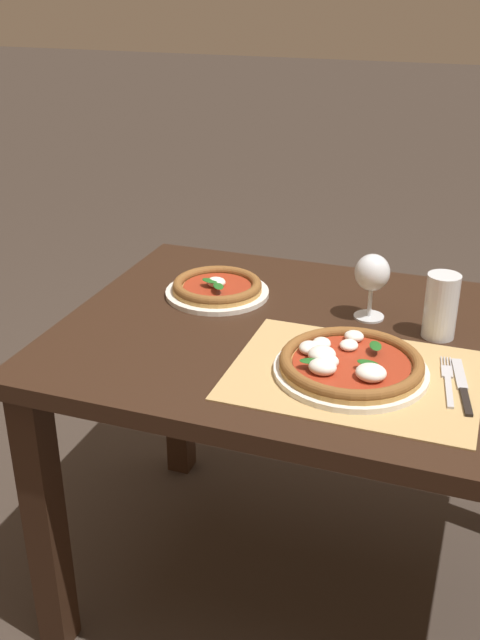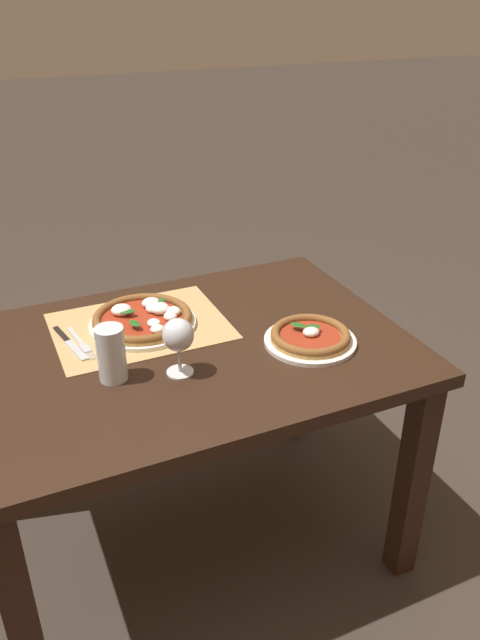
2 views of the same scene
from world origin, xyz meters
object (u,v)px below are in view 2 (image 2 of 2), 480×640
at_px(pint_glass, 111,355).
at_px(knife, 70,343).
at_px(fork, 81,343).
at_px(wine_glass, 178,337).
at_px(pizza_far, 310,337).
at_px(pizza_near, 143,319).

distance_m(pint_glass, knife, 0.23).
bearing_deg(fork, wine_glass, 129.32).
height_order(pizza_far, knife, pizza_far).
height_order(pizza_near, wine_glass, wine_glass).
relative_size(pizza_near, pint_glass, 2.13).
distance_m(wine_glass, knife, 0.36).
distance_m(pizza_far, wine_glass, 0.39).
bearing_deg(pizza_near, pint_glass, 57.87).
distance_m(pizza_far, pint_glass, 0.54).
distance_m(wine_glass, fork, 0.34).
xyz_separation_m(pizza_near, wine_glass, (-0.01, 0.28, 0.08)).
distance_m(pizza_far, knife, 0.66).
bearing_deg(pint_glass, wine_glass, 164.41).
relative_size(wine_glass, fork, 0.77).
height_order(pizza_far, fork, pizza_far).
bearing_deg(pint_glass, pizza_far, 174.77).
relative_size(pint_glass, fork, 0.72).
bearing_deg(pizza_near, knife, 5.43).
bearing_deg(fork, knife, -21.37).
relative_size(wine_glass, knife, 0.72).
bearing_deg(wine_glass, fork, -50.68).
height_order(pizza_near, fork, pizza_near).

